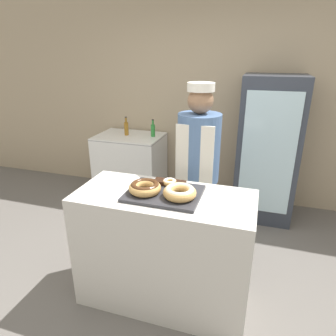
{
  "coord_description": "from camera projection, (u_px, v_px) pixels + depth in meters",
  "views": [
    {
      "loc": [
        0.63,
        -1.92,
        1.98
      ],
      "look_at": [
        0.0,
        0.1,
        1.15
      ],
      "focal_mm": 32.0,
      "sensor_mm": 36.0,
      "label": 1
    }
  ],
  "objects": [
    {
      "name": "ground_plane",
      "position": [
        165.0,
        295.0,
        2.6
      ],
      "size": [
        14.0,
        14.0,
        0.0
      ],
      "primitive_type": "plane",
      "color": "#66605B"
    },
    {
      "name": "wall_back",
      "position": [
        213.0,
        102.0,
        4.01
      ],
      "size": [
        8.0,
        0.06,
        2.7
      ],
      "color": "tan",
      "rests_on": "ground_plane"
    },
    {
      "name": "display_counter",
      "position": [
        164.0,
        249.0,
        2.43
      ],
      "size": [
        1.36,
        0.61,
        0.97
      ],
      "color": "beige",
      "rests_on": "ground_plane"
    },
    {
      "name": "serving_tray",
      "position": [
        164.0,
        193.0,
        2.25
      ],
      "size": [
        0.55,
        0.43,
        0.02
      ],
      "color": "#2D2D33",
      "rests_on": "display_counter"
    },
    {
      "name": "donut_chocolate_glaze",
      "position": [
        145.0,
        187.0,
        2.22
      ],
      "size": [
        0.24,
        0.24,
        0.08
      ],
      "color": "tan",
      "rests_on": "serving_tray"
    },
    {
      "name": "donut_light_glaze",
      "position": [
        180.0,
        192.0,
        2.15
      ],
      "size": [
        0.24,
        0.24,
        0.08
      ],
      "color": "tan",
      "rests_on": "serving_tray"
    },
    {
      "name": "donut_mini_center",
      "position": [
        170.0,
        182.0,
        2.36
      ],
      "size": [
        0.12,
        0.12,
        0.04
      ],
      "color": "tan",
      "rests_on": "serving_tray"
    },
    {
      "name": "brownie_back_left",
      "position": [
        160.0,
        181.0,
        2.39
      ],
      "size": [
        0.09,
        0.09,
        0.03
      ],
      "color": "black",
      "rests_on": "serving_tray"
    },
    {
      "name": "brownie_back_right",
      "position": [
        179.0,
        184.0,
        2.34
      ],
      "size": [
        0.09,
        0.09,
        0.03
      ],
      "color": "black",
      "rests_on": "serving_tray"
    },
    {
      "name": "baker_person",
      "position": [
        198.0,
        172.0,
        2.83
      ],
      "size": [
        0.39,
        0.39,
        1.74
      ],
      "color": "#4C4C51",
      "rests_on": "ground_plane"
    },
    {
      "name": "beverage_fridge",
      "position": [
        267.0,
        150.0,
        3.62
      ],
      "size": [
        0.7,
        0.65,
        1.75
      ],
      "color": "#333842",
      "rests_on": "ground_plane"
    },
    {
      "name": "chest_freezer",
      "position": [
        131.0,
        166.0,
        4.29
      ],
      "size": [
        0.9,
        0.66,
        0.91
      ],
      "color": "white",
      "rests_on": "ground_plane"
    },
    {
      "name": "bottle_green",
      "position": [
        153.0,
        130.0,
        4.04
      ],
      "size": [
        0.06,
        0.06,
        0.23
      ],
      "color": "#2D8C38",
      "rests_on": "chest_freezer"
    },
    {
      "name": "bottle_amber",
      "position": [
        126.0,
        128.0,
        4.11
      ],
      "size": [
        0.06,
        0.06,
        0.25
      ],
      "color": "#99661E",
      "rests_on": "chest_freezer"
    }
  ]
}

